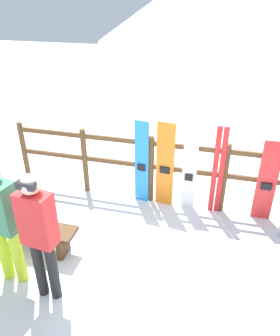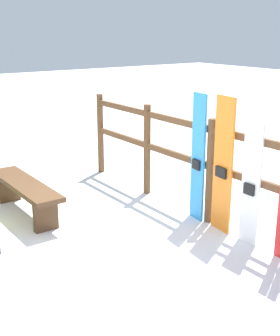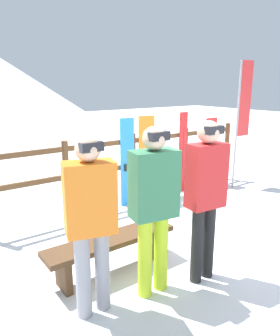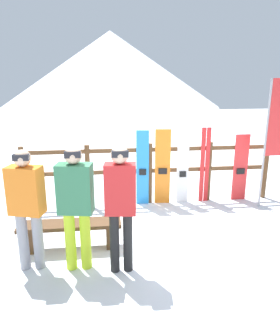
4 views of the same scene
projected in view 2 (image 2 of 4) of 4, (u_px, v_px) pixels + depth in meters
ground_plane at (72, 264)px, 4.71m from camera, size 40.00×40.00×0.00m
fence at (211, 163)px, 5.53m from camera, size 5.18×0.10×1.28m
bench at (25, 190)px, 5.86m from camera, size 1.57×0.36×0.43m
snowboard_blue at (198, 158)px, 5.62m from camera, size 0.26×0.08×1.56m
snowboard_orange at (223, 166)px, 5.29m from camera, size 0.32×0.08×1.57m
snowboard_white at (251, 183)px, 4.98m from camera, size 0.24×0.06×1.39m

